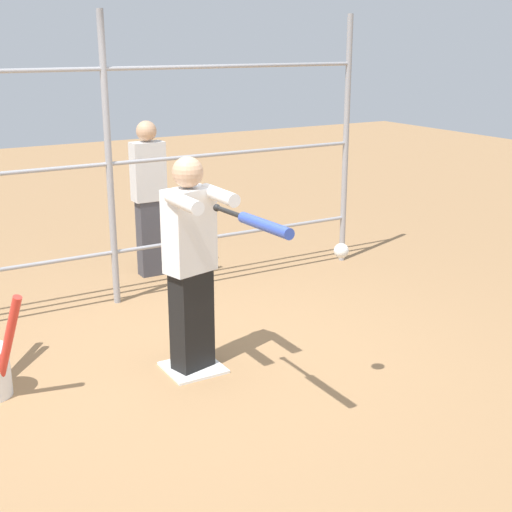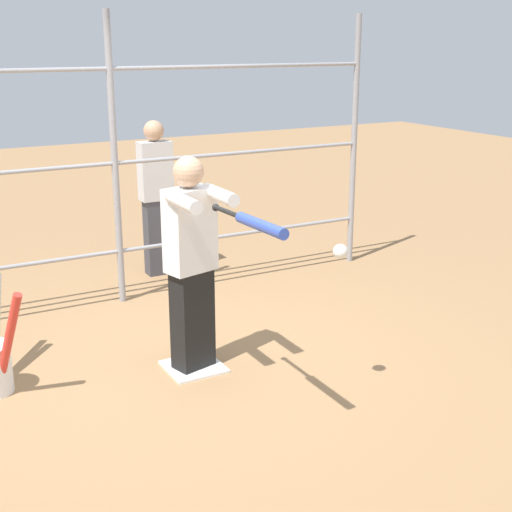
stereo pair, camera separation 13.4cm
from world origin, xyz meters
The scene contains 7 objects.
ground_plane centered at (0.00, 0.00, 0.00)m, with size 24.00×24.00×0.00m, color #9E754C.
home_plate centered at (0.00, 0.00, 0.01)m, with size 0.40×0.40×0.02m.
fence_backstop centered at (0.00, -1.60, 1.28)m, with size 5.19×0.06×2.56m.
batter centered at (0.00, 0.02, 0.84)m, with size 0.39×0.59×1.56m.
baseball_bat_swinging centered at (0.01, 0.95, 1.31)m, with size 0.08×0.89×0.09m.
softball_in_flight centered at (-0.67, 0.84, 1.02)m, with size 0.10×0.10×0.10m.
bystander_behind_fence centered at (-0.60, -2.20, 0.81)m, with size 0.32×0.20×1.56m.
Camera 1 is at (2.02, 4.32, 2.32)m, focal length 50.00 mm.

